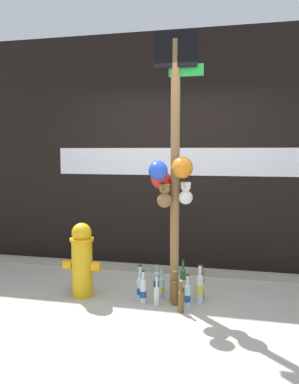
% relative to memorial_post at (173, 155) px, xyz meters
% --- Properties ---
extents(ground_plane, '(14.00, 14.00, 0.00)m').
position_rel_memorial_post_xyz_m(ground_plane, '(-0.20, -0.29, -1.58)').
color(ground_plane, '#ADA899').
extents(building_wall, '(10.00, 0.21, 3.22)m').
position_rel_memorial_post_xyz_m(building_wall, '(-0.20, 1.40, 0.03)').
color(building_wall, black).
rests_on(building_wall, ground_plane).
extents(curb_strip, '(8.00, 0.12, 0.08)m').
position_rel_memorial_post_xyz_m(curb_strip, '(-0.20, 1.01, -1.54)').
color(curb_strip, gray).
rests_on(curb_strip, ground_plane).
extents(memorial_post, '(0.54, 0.36, 2.81)m').
position_rel_memorial_post_xyz_m(memorial_post, '(0.00, 0.00, 0.00)').
color(memorial_post, olive).
rests_on(memorial_post, ground_plane).
extents(fire_hydrant, '(0.44, 0.26, 0.83)m').
position_rel_memorial_post_xyz_m(fire_hydrant, '(-1.01, -0.02, -1.16)').
color(fire_hydrant, gold).
rests_on(fire_hydrant, ground_plane).
extents(bottle_0, '(0.06, 0.06, 0.33)m').
position_rel_memorial_post_xyz_m(bottle_0, '(0.13, -0.23, -1.45)').
color(bottle_0, brown).
rests_on(bottle_0, ground_plane).
extents(bottle_1, '(0.07, 0.07, 0.39)m').
position_rel_memorial_post_xyz_m(bottle_1, '(-0.35, 0.01, -1.44)').
color(bottle_1, '#B2DBEA').
rests_on(bottle_1, ground_plane).
extents(bottle_2, '(0.06, 0.06, 0.39)m').
position_rel_memorial_post_xyz_m(bottle_2, '(0.30, 0.18, -1.42)').
color(bottle_2, brown).
rests_on(bottle_2, ground_plane).
extents(bottle_3, '(0.06, 0.06, 0.34)m').
position_rel_memorial_post_xyz_m(bottle_3, '(-0.13, 0.10, -1.45)').
color(bottle_3, '#93CCE0').
rests_on(bottle_3, ground_plane).
extents(bottle_4, '(0.07, 0.07, 0.39)m').
position_rel_memorial_post_xyz_m(bottle_4, '(0.07, 0.32, -1.43)').
color(bottle_4, '#337038').
rests_on(bottle_4, ground_plane).
extents(bottle_5, '(0.07, 0.07, 0.36)m').
position_rel_memorial_post_xyz_m(bottle_5, '(-0.30, -0.08, -1.44)').
color(bottle_5, silver).
rests_on(bottle_5, ground_plane).
extents(bottle_6, '(0.06, 0.06, 0.35)m').
position_rel_memorial_post_xyz_m(bottle_6, '(0.18, -0.10, -1.45)').
color(bottle_6, '#B2DBEA').
rests_on(bottle_6, ground_plane).
extents(bottle_7, '(0.08, 0.08, 0.42)m').
position_rel_memorial_post_xyz_m(bottle_7, '(0.29, 0.08, -1.41)').
color(bottle_7, silver).
rests_on(bottle_7, ground_plane).
extents(bottle_8, '(0.07, 0.07, 0.37)m').
position_rel_memorial_post_xyz_m(bottle_8, '(0.04, -0.05, -1.43)').
color(bottle_8, brown).
rests_on(bottle_8, ground_plane).
extents(bottle_9, '(0.08, 0.08, 0.33)m').
position_rel_memorial_post_xyz_m(bottle_9, '(-0.22, 0.24, -1.44)').
color(bottle_9, '#93CCE0').
rests_on(bottle_9, ground_plane).
extents(bottle_10, '(0.06, 0.06, 0.31)m').
position_rel_memorial_post_xyz_m(bottle_10, '(-0.14, -0.11, -1.46)').
color(bottle_10, silver).
rests_on(bottle_10, ground_plane).
extents(litter_0, '(0.11, 0.10, 0.01)m').
position_rel_memorial_post_xyz_m(litter_0, '(-1.39, -0.46, -1.58)').
color(litter_0, silver).
rests_on(litter_0, ground_plane).
extents(litter_1, '(0.08, 0.14, 0.01)m').
position_rel_memorial_post_xyz_m(litter_1, '(-0.52, 0.59, -1.58)').
color(litter_1, silver).
rests_on(litter_1, ground_plane).
extents(litter_2, '(0.11, 0.12, 0.01)m').
position_rel_memorial_post_xyz_m(litter_2, '(0.24, 0.99, -1.58)').
color(litter_2, tan).
rests_on(litter_2, ground_plane).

